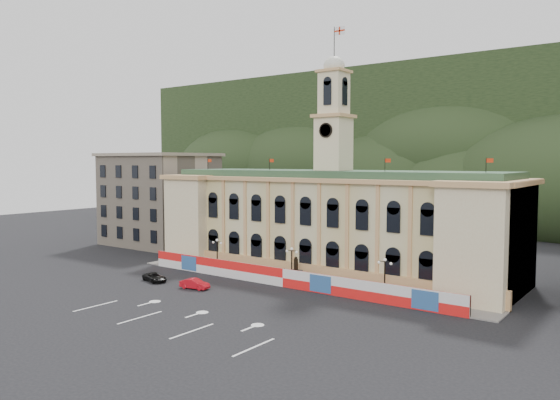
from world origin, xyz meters
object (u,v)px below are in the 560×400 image
Objects in this scene: statue at (296,275)px; red_sedan at (195,284)px; black_suv at (155,277)px; lamp_center at (292,262)px.

statue reaches higher than red_sedan.
statue is 0.86× the size of red_sedan.
red_sedan is 0.91× the size of black_suv.
lamp_center is at bearing -44.78° from black_suv.
red_sedan is 7.79m from black_suv.
black_suv is at bearing -146.25° from statue.
statue is 14.07m from red_sedan.
black_suv is at bearing 81.27° from red_sedan.
black_suv is (-16.62, -10.10, -2.47)m from lamp_center.
red_sedan is at bearing -74.90° from black_suv.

